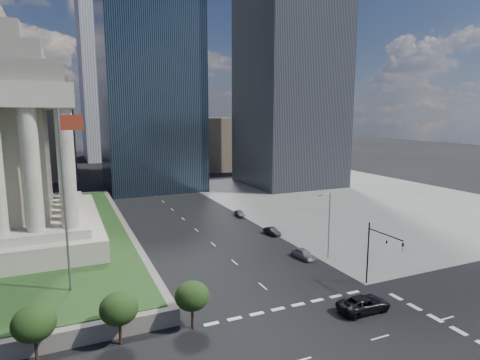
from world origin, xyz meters
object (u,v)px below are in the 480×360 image
parked_sedan_far (240,213)px  parked_sedan_mid (272,231)px  parked_sedan_near (304,254)px  street_lamp_north (328,221)px  pickup_truck (364,304)px  traffic_signal_ne (379,248)px  flagpole (65,191)px

parked_sedan_far → parked_sedan_mid: bearing=-85.2°
parked_sedan_near → parked_sedan_mid: (1.42, 12.50, -0.09)m
street_lamp_north → pickup_truck: size_ratio=1.65×
parked_sedan_mid → traffic_signal_ne: bearing=-93.8°
traffic_signal_ne → parked_sedan_near: traffic_signal_ne is taller
traffic_signal_ne → parked_sedan_mid: size_ratio=2.07×
pickup_truck → traffic_signal_ne: bearing=-53.6°
traffic_signal_ne → parked_sedan_mid: traffic_signal_ne is taller
street_lamp_north → parked_sedan_mid: street_lamp_north is taller
pickup_truck → parked_sedan_mid: 29.31m
parked_sedan_near → traffic_signal_ne: bearing=-84.1°
parked_sedan_near → parked_sedan_mid: bearing=78.6°
flagpole → traffic_signal_ne: size_ratio=2.50×
street_lamp_north → parked_sedan_mid: 14.81m
flagpole → parked_sedan_far: bearing=41.1°
parked_sedan_far → traffic_signal_ne: bearing=-83.7°
flagpole → parked_sedan_near: (31.91, 2.31, -12.39)m
pickup_truck → parked_sedan_near: bearing=-9.7°
flagpole → traffic_signal_ne: flagpole is taller
street_lamp_north → parked_sedan_near: (-3.24, 1.31, -4.93)m
pickup_truck → parked_sedan_near: size_ratio=1.42×
parked_sedan_far → street_lamp_north: bearing=-81.4°
flagpole → pickup_truck: flagpole is taller
street_lamp_north → parked_sedan_far: bearing=93.7°
pickup_truck → parked_sedan_near: pickup_truck is taller
traffic_signal_ne → parked_sedan_far: (-1.00, 39.38, -4.59)m
traffic_signal_ne → street_lamp_north: bearing=85.8°
parked_sedan_mid → parked_sedan_far: (0.00, 14.26, 0.03)m
parked_sedan_near → parked_sedan_far: bearing=82.0°
traffic_signal_ne → pickup_truck: size_ratio=1.32×
flagpole → street_lamp_north: 35.95m
parked_sedan_near → parked_sedan_mid: 12.58m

